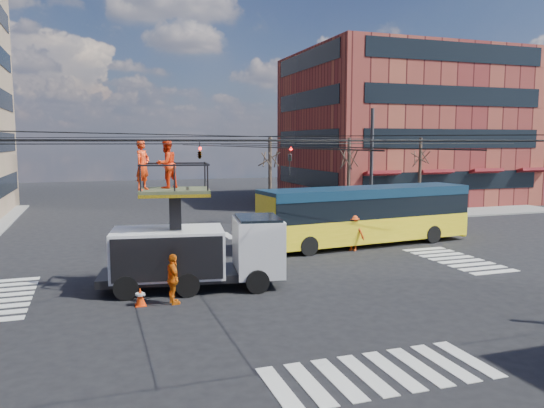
{
  "coord_description": "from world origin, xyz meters",
  "views": [
    {
      "loc": [
        -6.52,
        -20.98,
        5.67
      ],
      "look_at": [
        1.01,
        1.28,
        2.92
      ],
      "focal_mm": 35.0,
      "sensor_mm": 36.0,
      "label": 1
    }
  ],
  "objects_px": {
    "utility_truck": "(196,238)",
    "worker_ground": "(173,279)",
    "city_bus": "(366,214)",
    "traffic_cone": "(140,297)",
    "flagger": "(353,232)"
  },
  "relations": [
    {
      "from": "utility_truck",
      "to": "worker_ground",
      "type": "xyz_separation_m",
      "value": [
        -1.18,
        -1.82,
        -1.07
      ]
    },
    {
      "from": "worker_ground",
      "to": "utility_truck",
      "type": "bearing_deg",
      "value": -40.11
    },
    {
      "from": "city_bus",
      "to": "traffic_cone",
      "type": "height_order",
      "value": "city_bus"
    },
    {
      "from": "utility_truck",
      "to": "traffic_cone",
      "type": "height_order",
      "value": "utility_truck"
    },
    {
      "from": "utility_truck",
      "to": "flagger",
      "type": "xyz_separation_m",
      "value": [
        9.07,
        4.43,
        -0.99
      ]
    },
    {
      "from": "city_bus",
      "to": "traffic_cone",
      "type": "distance_m",
      "value": 14.84
    },
    {
      "from": "utility_truck",
      "to": "city_bus",
      "type": "xyz_separation_m",
      "value": [
        10.52,
        5.68,
        -0.23
      ]
    },
    {
      "from": "traffic_cone",
      "to": "flagger",
      "type": "relative_size",
      "value": 0.33
    },
    {
      "from": "worker_ground",
      "to": "city_bus",
      "type": "bearing_deg",
      "value": -64.43
    },
    {
      "from": "utility_truck",
      "to": "flagger",
      "type": "distance_m",
      "value": 10.14
    },
    {
      "from": "utility_truck",
      "to": "traffic_cone",
      "type": "xyz_separation_m",
      "value": [
        -2.3,
        -1.65,
        -1.64
      ]
    },
    {
      "from": "utility_truck",
      "to": "flagger",
      "type": "bearing_deg",
      "value": 34.57
    },
    {
      "from": "utility_truck",
      "to": "worker_ground",
      "type": "height_order",
      "value": "utility_truck"
    },
    {
      "from": "flagger",
      "to": "worker_ground",
      "type": "bearing_deg",
      "value": -101.11
    },
    {
      "from": "utility_truck",
      "to": "worker_ground",
      "type": "relative_size",
      "value": 4.06
    }
  ]
}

